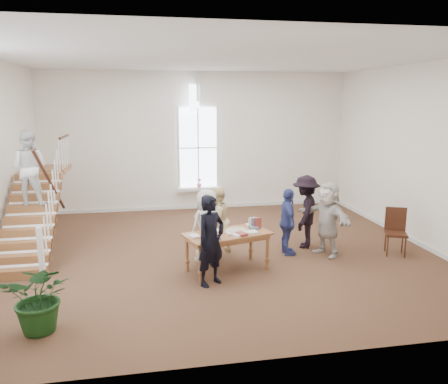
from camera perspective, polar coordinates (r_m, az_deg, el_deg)
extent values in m
plane|color=#4C321D|center=(10.58, -0.34, -7.85)|extent=(10.00, 10.00, 0.00)
plane|color=white|center=(14.48, -3.44, 6.59)|extent=(10.00, 0.00, 10.00)
plane|color=white|center=(5.74, 7.40, -1.50)|extent=(10.00, 0.00, 10.00)
plane|color=white|center=(11.97, 24.03, 4.50)|extent=(0.00, 9.00, 9.00)
plane|color=white|center=(10.01, -0.38, 17.19)|extent=(10.00, 10.00, 0.00)
cube|color=white|center=(14.53, -3.28, 0.43)|extent=(1.45, 0.28, 0.10)
plane|color=white|center=(14.44, -3.40, 5.78)|extent=(2.60, 0.00, 2.60)
plane|color=white|center=(14.36, -3.48, 12.14)|extent=(0.60, 0.60, 0.85)
cube|color=white|center=(14.81, -3.32, -1.89)|extent=(10.00, 0.04, 0.12)
imported|color=pink|center=(14.46, -3.28, 1.18)|extent=(0.17, 0.17, 0.30)
cube|color=brown|center=(10.01, -25.18, -9.59)|extent=(1.10, 0.30, 0.20)
cube|color=brown|center=(10.22, -24.86, -7.94)|extent=(1.10, 0.30, 0.20)
cube|color=brown|center=(10.43, -24.55, -6.36)|extent=(1.10, 0.30, 0.20)
cube|color=brown|center=(10.65, -24.25, -4.84)|extent=(1.10, 0.30, 0.20)
cube|color=brown|center=(10.88, -23.97, -3.39)|extent=(1.10, 0.30, 0.20)
cube|color=brown|center=(11.12, -23.71, -1.99)|extent=(1.10, 0.30, 0.20)
cube|color=brown|center=(11.36, -23.45, -0.66)|extent=(1.10, 0.30, 0.20)
cube|color=brown|center=(11.61, -23.20, 0.62)|extent=(1.10, 0.30, 0.20)
cube|color=brown|center=(11.87, -22.97, 1.84)|extent=(1.10, 0.30, 0.20)
cube|color=brown|center=(12.73, -22.12, 2.71)|extent=(1.10, 1.20, 0.12)
cube|color=white|center=(9.61, -22.80, -7.41)|extent=(0.10, 0.10, 1.10)
cylinder|color=#341A0E|center=(10.60, -21.73, 1.12)|extent=(0.07, 2.74, 1.86)
imported|color=silver|center=(10.95, -24.12, 2.91)|extent=(0.94, 0.79, 1.72)
cube|color=brown|center=(9.25, 0.45, -5.52)|extent=(1.96, 1.37, 0.05)
cube|color=brown|center=(9.27, 0.45, -5.96)|extent=(1.81, 1.22, 0.10)
cylinder|color=brown|center=(8.77, -3.10, -9.44)|extent=(0.07, 0.07, 0.78)
cylinder|color=brown|center=(9.48, 5.68, -7.82)|extent=(0.07, 0.07, 0.78)
cylinder|color=brown|center=(9.36, -4.86, -8.07)|extent=(0.07, 0.07, 0.78)
cylinder|color=brown|center=(10.03, 3.53, -6.67)|extent=(0.07, 0.07, 0.78)
cube|color=silver|center=(9.70, 3.65, -4.41)|extent=(0.22, 0.30, 0.05)
cube|color=beige|center=(9.16, 0.80, -5.38)|extent=(0.18, 0.30, 0.05)
cube|color=tan|center=(9.37, 2.44, -4.99)|extent=(0.22, 0.31, 0.05)
cube|color=silver|center=(9.23, 3.66, -5.28)|extent=(0.24, 0.23, 0.05)
cube|color=#4C5972|center=(9.55, 3.87, -4.68)|extent=(0.19, 0.24, 0.04)
cube|color=maroon|center=(8.86, -2.18, -6.03)|extent=(0.30, 0.34, 0.03)
cube|color=white|center=(9.08, 1.62, -5.56)|extent=(0.33, 0.34, 0.04)
cube|color=#BFB299|center=(9.26, 0.96, -5.16)|extent=(0.23, 0.32, 0.06)
cube|color=silver|center=(9.35, -1.17, -5.05)|extent=(0.25, 0.30, 0.04)
cube|color=beige|center=(9.17, 2.42, -5.36)|extent=(0.23, 0.25, 0.05)
cube|color=tan|center=(9.35, 1.47, -4.98)|extent=(0.21, 0.29, 0.06)
cube|color=silver|center=(8.97, -3.84, -5.79)|extent=(0.22, 0.27, 0.04)
cube|color=#4C5972|center=(8.84, -1.19, -6.00)|extent=(0.21, 0.23, 0.05)
cube|color=maroon|center=(9.07, 2.34, -5.52)|extent=(0.23, 0.27, 0.06)
imported|color=black|center=(8.54, -1.72, -6.35)|extent=(0.79, 0.73, 1.80)
imported|color=beige|center=(9.75, -2.23, -4.45)|extent=(0.96, 0.83, 1.67)
imported|color=beige|center=(10.28, -0.96, -3.76)|extent=(0.99, 0.95, 1.61)
imported|color=#364082|center=(10.32, 8.32, -3.88)|extent=(0.44, 0.95, 1.58)
imported|color=black|center=(10.90, 10.58, -2.54)|extent=(1.14, 1.34, 1.80)
imported|color=beige|center=(10.44, 13.38, -3.44)|extent=(1.07, 1.70, 1.75)
imported|color=#123310|center=(7.54, -22.83, -12.51)|extent=(1.14, 1.02, 1.15)
cube|color=#341A0E|center=(11.03, 21.54, -5.10)|extent=(0.63, 0.63, 0.06)
cube|color=#341A0E|center=(11.15, 21.50, -3.28)|extent=(0.46, 0.23, 0.57)
cylinder|color=#341A0E|center=(10.89, 20.58, -6.67)|extent=(0.04, 0.04, 0.50)
cylinder|color=#341A0E|center=(10.95, 22.59, -6.73)|extent=(0.04, 0.04, 0.50)
cylinder|color=#341A0E|center=(11.26, 20.32, -6.06)|extent=(0.04, 0.04, 0.50)
cylinder|color=#341A0E|center=(11.32, 22.27, -6.12)|extent=(0.04, 0.04, 0.50)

